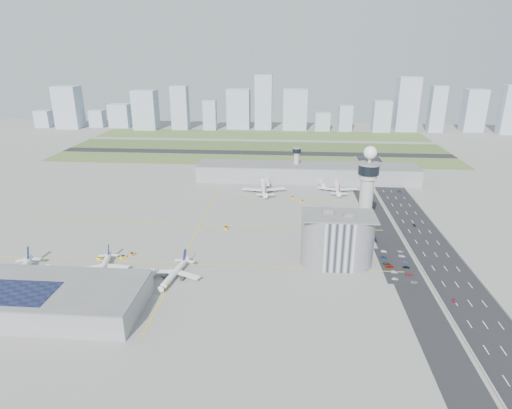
# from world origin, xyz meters

# --- Properties ---
(ground) EXTENTS (1000.00, 1000.00, 0.00)m
(ground) POSITION_xyz_m (0.00, 0.00, 0.00)
(ground) COLOR gray
(grass_strip_0) EXTENTS (480.00, 50.00, 0.08)m
(grass_strip_0) POSITION_xyz_m (-20.00, 225.00, 0.04)
(grass_strip_0) COLOR #4B602D
(grass_strip_0) RESTS_ON ground
(grass_strip_1) EXTENTS (480.00, 60.00, 0.08)m
(grass_strip_1) POSITION_xyz_m (-20.00, 300.00, 0.04)
(grass_strip_1) COLOR #435528
(grass_strip_1) RESTS_ON ground
(grass_strip_2) EXTENTS (480.00, 70.00, 0.08)m
(grass_strip_2) POSITION_xyz_m (-20.00, 380.00, 0.04)
(grass_strip_2) COLOR #4B6530
(grass_strip_2) RESTS_ON ground
(runway) EXTENTS (480.00, 22.00, 0.10)m
(runway) POSITION_xyz_m (-20.00, 262.00, 0.06)
(runway) COLOR black
(runway) RESTS_ON ground
(highway) EXTENTS (28.00, 500.00, 0.10)m
(highway) POSITION_xyz_m (115.00, 0.00, 0.05)
(highway) COLOR black
(highway) RESTS_ON ground
(barrier_left) EXTENTS (0.60, 500.00, 1.20)m
(barrier_left) POSITION_xyz_m (101.00, 0.00, 0.60)
(barrier_left) COLOR #9E9E99
(barrier_left) RESTS_ON ground
(barrier_right) EXTENTS (0.60, 500.00, 1.20)m
(barrier_right) POSITION_xyz_m (129.00, 0.00, 0.60)
(barrier_right) COLOR #9E9E99
(barrier_right) RESTS_ON ground
(landside_road) EXTENTS (18.00, 260.00, 0.08)m
(landside_road) POSITION_xyz_m (90.00, -10.00, 0.04)
(landside_road) COLOR black
(landside_road) RESTS_ON ground
(parking_lot) EXTENTS (20.00, 44.00, 0.10)m
(parking_lot) POSITION_xyz_m (88.00, -22.00, 0.05)
(parking_lot) COLOR black
(parking_lot) RESTS_ON ground
(taxiway_line_h_0) EXTENTS (260.00, 0.60, 0.01)m
(taxiway_line_h_0) POSITION_xyz_m (-40.00, -30.00, 0.01)
(taxiway_line_h_0) COLOR yellow
(taxiway_line_h_0) RESTS_ON ground
(taxiway_line_h_1) EXTENTS (260.00, 0.60, 0.01)m
(taxiway_line_h_1) POSITION_xyz_m (-40.00, 30.00, 0.01)
(taxiway_line_h_1) COLOR yellow
(taxiway_line_h_1) RESTS_ON ground
(taxiway_line_h_2) EXTENTS (260.00, 0.60, 0.01)m
(taxiway_line_h_2) POSITION_xyz_m (-40.00, 90.00, 0.01)
(taxiway_line_h_2) COLOR yellow
(taxiway_line_h_2) RESTS_ON ground
(taxiway_line_v) EXTENTS (0.60, 260.00, 0.01)m
(taxiway_line_v) POSITION_xyz_m (-40.00, 30.00, 0.01)
(taxiway_line_v) COLOR yellow
(taxiway_line_v) RESTS_ON ground
(control_tower) EXTENTS (14.00, 14.00, 64.50)m
(control_tower) POSITION_xyz_m (72.00, 8.00, 35.04)
(control_tower) COLOR #ADAAA5
(control_tower) RESTS_ON ground
(secondary_tower) EXTENTS (8.60, 8.60, 31.90)m
(secondary_tower) POSITION_xyz_m (30.00, 150.00, 18.80)
(secondary_tower) COLOR #ADAAA5
(secondary_tower) RESTS_ON ground
(admin_building) EXTENTS (42.00, 24.00, 33.50)m
(admin_building) POSITION_xyz_m (51.99, -22.00, 15.30)
(admin_building) COLOR #B2B2B7
(admin_building) RESTS_ON ground
(terminal_pier) EXTENTS (210.00, 32.00, 15.80)m
(terminal_pier) POSITION_xyz_m (40.00, 148.00, 7.90)
(terminal_pier) COLOR gray
(terminal_pier) RESTS_ON ground
(near_terminal) EXTENTS (84.00, 42.00, 13.00)m
(near_terminal) POSITION_xyz_m (-88.07, -82.02, 6.43)
(near_terminal) COLOR gray
(near_terminal) RESTS_ON ground
(airplane_near_a) EXTENTS (44.94, 49.02, 11.41)m
(airplane_near_a) POSITION_xyz_m (-123.13, -55.20, 5.71)
(airplane_near_a) COLOR white
(airplane_near_a) RESTS_ON ground
(airplane_near_b) EXTENTS (35.24, 39.42, 9.71)m
(airplane_near_b) POSITION_xyz_m (-81.37, -43.07, 4.86)
(airplane_near_b) COLOR white
(airplane_near_b) RESTS_ON ground
(airplane_near_c) EXTENTS (35.96, 40.46, 10.10)m
(airplane_near_c) POSITION_xyz_m (-39.12, -47.25, 5.05)
(airplane_near_c) COLOR white
(airplane_near_c) RESTS_ON ground
(airplane_far_a) EXTENTS (43.66, 49.71, 12.79)m
(airplane_far_a) POSITION_xyz_m (1.26, 109.93, 6.39)
(airplane_far_a) COLOR white
(airplane_far_a) RESTS_ON ground
(airplane_far_b) EXTENTS (37.00, 43.04, 11.70)m
(airplane_far_b) POSITION_xyz_m (66.66, 117.14, 5.85)
(airplane_far_b) COLOR white
(airplane_far_b) RESTS_ON ground
(jet_bridge_near_0) EXTENTS (5.39, 14.31, 5.70)m
(jet_bridge_near_0) POSITION_xyz_m (-113.00, -61.00, 2.85)
(jet_bridge_near_0) COLOR silver
(jet_bridge_near_0) RESTS_ON ground
(jet_bridge_near_1) EXTENTS (5.39, 14.31, 5.70)m
(jet_bridge_near_1) POSITION_xyz_m (-83.00, -61.00, 2.85)
(jet_bridge_near_1) COLOR silver
(jet_bridge_near_1) RESTS_ON ground
(jet_bridge_near_2) EXTENTS (5.39, 14.31, 5.70)m
(jet_bridge_near_2) POSITION_xyz_m (-53.00, -61.00, 2.85)
(jet_bridge_near_2) COLOR silver
(jet_bridge_near_2) RESTS_ON ground
(jet_bridge_far_0) EXTENTS (5.39, 14.31, 5.70)m
(jet_bridge_far_0) POSITION_xyz_m (2.00, 132.00, 2.85)
(jet_bridge_far_0) COLOR silver
(jet_bridge_far_0) RESTS_ON ground
(jet_bridge_far_1) EXTENTS (5.39, 14.31, 5.70)m
(jet_bridge_far_1) POSITION_xyz_m (52.00, 132.00, 2.85)
(jet_bridge_far_1) COLOR silver
(jet_bridge_far_1) RESTS_ON ground
(tug_0) EXTENTS (3.68, 3.13, 1.81)m
(tug_0) POSITION_xyz_m (-89.97, -28.39, 0.90)
(tug_0) COLOR yellow
(tug_0) RESTS_ON ground
(tug_1) EXTENTS (3.92, 4.25, 2.04)m
(tug_1) POSITION_xyz_m (-76.35, -25.80, 1.02)
(tug_1) COLOR yellow
(tug_1) RESTS_ON ground
(tug_2) EXTENTS (3.42, 3.87, 1.87)m
(tug_2) POSITION_xyz_m (-72.30, -21.63, 0.94)
(tug_2) COLOR orange
(tug_2) RESTS_ON ground
(tug_3) EXTENTS (2.58, 3.67, 2.09)m
(tug_3) POSITION_xyz_m (-20.53, 23.79, 1.05)
(tug_3) COLOR orange
(tug_3) RESTS_ON ground
(tug_4) EXTENTS (3.08, 3.76, 1.89)m
(tug_4) POSITION_xyz_m (26.84, 94.27, 0.95)
(tug_4) COLOR #EFA413
(tug_4) RESTS_ON ground
(tug_5) EXTENTS (3.76, 3.67, 1.81)m
(tug_5) POSITION_xyz_m (34.63, 84.92, 0.91)
(tug_5) COLOR #FBA120
(tug_5) RESTS_ON ground
(car_lot_0) EXTENTS (3.62, 1.49, 1.23)m
(car_lot_0) POSITION_xyz_m (82.79, -39.17, 0.61)
(car_lot_0) COLOR white
(car_lot_0) RESTS_ON ground
(car_lot_1) EXTENTS (3.78, 1.70, 1.20)m
(car_lot_1) POSITION_xyz_m (84.06, -31.30, 0.60)
(car_lot_1) COLOR #A2A6AA
(car_lot_1) RESTS_ON ground
(car_lot_2) EXTENTS (4.72, 2.33, 1.29)m
(car_lot_2) POSITION_xyz_m (82.91, -24.93, 0.64)
(car_lot_2) COLOR #A81A07
(car_lot_2) RESTS_ON ground
(car_lot_3) EXTENTS (4.39, 2.22, 1.22)m
(car_lot_3) POSITION_xyz_m (82.01, -21.23, 0.61)
(car_lot_3) COLOR #292A2E
(car_lot_3) RESTS_ON ground
(car_lot_4) EXTENTS (3.68, 1.62, 1.23)m
(car_lot_4) POSITION_xyz_m (81.93, -13.12, 0.62)
(car_lot_4) COLOR navy
(car_lot_4) RESTS_ON ground
(car_lot_5) EXTENTS (3.50, 1.62, 1.11)m
(car_lot_5) POSITION_xyz_m (83.60, -4.79, 0.56)
(car_lot_5) COLOR silver
(car_lot_5) RESTS_ON ground
(car_lot_6) EXTENTS (4.26, 2.29, 1.14)m
(car_lot_6) POSITION_xyz_m (92.37, -42.17, 0.57)
(car_lot_6) COLOR gray
(car_lot_6) RESTS_ON ground
(car_lot_7) EXTENTS (4.12, 1.90, 1.17)m
(car_lot_7) POSITION_xyz_m (91.95, -33.55, 0.58)
(car_lot_7) COLOR maroon
(car_lot_7) RESTS_ON ground
(car_lot_8) EXTENTS (3.92, 1.67, 1.32)m
(car_lot_8) POSITION_xyz_m (92.33, -25.00, 0.66)
(car_lot_8) COLOR black
(car_lot_8) RESTS_ON ground
(car_lot_9) EXTENTS (3.67, 1.56, 1.18)m
(car_lot_9) POSITION_xyz_m (93.51, -18.81, 0.59)
(car_lot_9) COLOR navy
(car_lot_9) RESTS_ON ground
(car_lot_10) EXTENTS (4.36, 2.44, 1.15)m
(car_lot_10) POSITION_xyz_m (93.26, -10.48, 0.58)
(car_lot_10) COLOR silver
(car_lot_10) RESTS_ON ground
(car_lot_11) EXTENTS (4.08, 1.77, 1.17)m
(car_lot_11) POSITION_xyz_m (93.92, -4.38, 0.58)
(car_lot_11) COLOR #9EA4A9
(car_lot_11) RESTS_ON ground
(car_hw_0) EXTENTS (1.82, 3.55, 1.16)m
(car_hw_0) POSITION_xyz_m (107.54, -59.07, 0.58)
(car_hw_0) COLOR maroon
(car_hw_0) RESTS_ON ground
(car_hw_1) EXTENTS (1.34, 3.72, 1.22)m
(car_hw_1) POSITION_xyz_m (113.98, 39.98, 0.61)
(car_hw_1) COLOR black
(car_hw_1) RESTS_ON ground
(car_hw_2) EXTENTS (2.49, 4.47, 1.18)m
(car_hw_2) POSITION_xyz_m (121.80, 119.25, 0.59)
(car_hw_2) COLOR navy
(car_hw_2) RESTS_ON ground
(car_hw_4) EXTENTS (2.01, 3.71, 1.20)m
(car_hw_4) POSITION_xyz_m (108.43, 178.44, 0.60)
(car_hw_4) COLOR gray
(car_hw_4) RESTS_ON ground
(skyline_bldg_0) EXTENTS (24.05, 19.24, 26.50)m
(skyline_bldg_0) POSITION_xyz_m (-377.77, 421.70, 13.25)
(skyline_bldg_0) COLOR #9EADC1
(skyline_bldg_0) RESTS_ON ground
(skyline_bldg_1) EXTENTS (37.63, 30.10, 65.60)m
(skyline_bldg_1) POSITION_xyz_m (-331.22, 417.61, 32.80)
(skyline_bldg_1) COLOR #9EADC1
(skyline_bldg_1) RESTS_ON ground
(skyline_bldg_2) EXTENTS (22.81, 18.25, 26.79)m
(skyline_bldg_2) POSITION_xyz_m (-291.25, 430.16, 13.39)
(skyline_bldg_2) COLOR #9EADC1
(skyline_bldg_2) RESTS_ON ground
(skyline_bldg_3) EXTENTS (32.30, 25.84, 36.93)m
(skyline_bldg_3) POSITION_xyz_m (-252.58, 431.35, 18.47)
(skyline_bldg_3) COLOR #9EADC1
(skyline_bldg_3) RESTS_ON ground
(skyline_bldg_4) EXTENTS (35.81, 28.65, 60.36)m
(skyline_bldg_4) POSITION_xyz_m (-204.47, 415.19, 30.18)
(skyline_bldg_4) COLOR #9EADC1
(skyline_bldg_4) RESTS_ON ground
(skyline_bldg_5) EXTENTS (25.49, 20.39, 66.89)m
(skyline_bldg_5) POSITION_xyz_m (-150.11, 419.66, 33.44)
(skyline_bldg_5) COLOR #9EADC1
(skyline_bldg_5) RESTS_ON ground
(skyline_bldg_6) EXTENTS (20.04, 16.03, 45.20)m
(skyline_bldg_6) POSITION_xyz_m (-102.68, 417.90, 22.60)
(skyline_bldg_6) COLOR #9EADC1
(skyline_bldg_6) RESTS_ON ground
(skyline_bldg_7) EXTENTS (35.76, 28.61, 61.22)m
(skyline_bldg_7) POSITION_xyz_m (-59.44, 436.89, 30.61)
(skyline_bldg_7) COLOR #9EADC1
(skyline_bldg_7) RESTS_ON ground
(skyline_bldg_8) EXTENTS (26.33, 21.06, 83.39)m
(skyline_bldg_8) POSITION_xyz_m (-19.42, 431.56, 41.69)
(skyline_bldg_8) COLOR #9EADC1
(skyline_bldg_8) RESTS_ON ground
(skyline_bldg_9) EXTENTS (36.96, 29.57, 62.11)m
(skyline_bldg_9) POSITION_xyz_m (30.27, 432.32, 31.06)
(skyline_bldg_9) COLOR #9EADC1
(skyline_bldg_9) RESTS_ON ground
(skyline_bldg_10) EXTENTS (23.01, 18.41, 27.75)m
(skyline_bldg_10) POSITION_xyz_m (73.27, 423.68, 13.87)
(skyline_bldg_10) COLOR #9EADC1
(skyline_bldg_10) RESTS_ON ground
(skyline_bldg_11) EXTENTS (20.22, 16.18, 38.97)m
(skyline_bldg_11) POSITION_xyz_m (108.28, 423.34, 19.48)
(skyline_bldg_11) COLOR #9EADC1
(skyline_bldg_11) RESTS_ON ground
(skyline_bldg_12) EXTENTS (26.14, 20.92, 46.89)m
(skyline_bldg_12) POSITION_xyz_m (162.17, 421.29, 23.44)
(skyline_bldg_12) COLOR #9EADC1
(skyline_bldg_12) RESTS_ON ground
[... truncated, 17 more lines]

